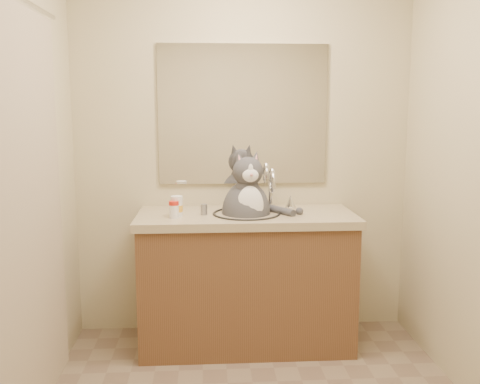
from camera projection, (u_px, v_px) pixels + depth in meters
name	position (u px, v px, depth m)	size (l,w,h in m)	color
room	(263.00, 177.00, 2.29)	(2.22, 2.52, 2.42)	#84715B
vanity	(246.00, 277.00, 3.36)	(1.34, 0.59, 1.12)	brown
mirror	(243.00, 115.00, 3.47)	(1.10, 0.02, 0.90)	white
shower_curtain	(23.00, 215.00, 2.35)	(0.02, 1.30, 1.93)	#BEAE90
cat	(247.00, 208.00, 3.29)	(0.47, 0.37, 0.60)	#434348
pill_bottle_redcap	(174.00, 209.00, 3.15)	(0.08, 0.08, 0.10)	white
pill_bottle_orange	(177.00, 207.00, 3.19)	(0.08, 0.08, 0.12)	white
grey_canister	(204.00, 209.00, 3.25)	(0.05, 0.05, 0.07)	gray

